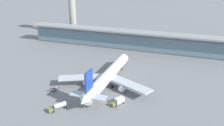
{
  "coord_description": "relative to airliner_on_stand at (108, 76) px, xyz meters",
  "views": [
    {
      "loc": [
        45.17,
        -106.53,
        58.47
      ],
      "look_at": [
        0.0,
        17.49,
        8.31
      ],
      "focal_mm": 38.8,
      "sensor_mm": 36.0,
      "label": 1
    }
  ],
  "objects": [
    {
      "name": "safety_cone_bravo",
      "position": [
        4.4,
        -19.93,
        -5.37
      ],
      "size": [
        0.62,
        0.62,
        0.7
      ],
      "color": "orange",
      "rests_on": "ground"
    },
    {
      "name": "safety_cone_charlie",
      "position": [
        12.28,
        -21.62,
        -5.37
      ],
      "size": [
        0.62,
        0.62,
        0.7
      ],
      "color": "orange",
      "rests_on": "ground"
    },
    {
      "name": "airliner_on_stand",
      "position": [
        0.0,
        0.0,
        0.0
      ],
      "size": [
        52.22,
        67.75,
        18.08
      ],
      "color": "white",
      "rests_on": "ground"
    },
    {
      "name": "safety_cone_alpha",
      "position": [
        7.26,
        -19.46,
        -5.37
      ],
      "size": [
        0.62,
        0.62,
        0.7
      ],
      "color": "orange",
      "rests_on": "ground"
    },
    {
      "name": "service_truck_under_wing_olive",
      "position": [
        11.66,
        -16.91,
        -4.0
      ],
      "size": [
        5.54,
        7.5,
        3.1
      ],
      "color": "olive",
      "rests_on": "ground"
    },
    {
      "name": "terminal_building",
      "position": [
        -2.23,
        68.5,
        2.17
      ],
      "size": [
        183.6,
        12.8,
        15.2
      ],
      "color": "#9E998E",
      "rests_on": "ground"
    },
    {
      "name": "ground_plane",
      "position": [
        -2.23,
        -4.7,
        -5.69
      ],
      "size": [
        1200.0,
        1200.0,
        0.0
      ],
      "primitive_type": "plane",
      "color": "slate"
    },
    {
      "name": "service_truck_mid_apron_grey",
      "position": [
        -24.25,
        -14.2,
        -4.88
      ],
      "size": [
        1.95,
        6.81,
        2.7
      ],
      "color": "gray",
      "rests_on": "ground"
    },
    {
      "name": "service_truck_near_nose_olive",
      "position": [
        -12.45,
        -30.6,
        -3.99
      ],
      "size": [
        6.52,
        8.46,
        2.95
      ],
      "color": "olive",
      "rests_on": "ground"
    },
    {
      "name": "control_tower",
      "position": [
        -70.41,
        91.23,
        27.62
      ],
      "size": [
        12.0,
        12.0,
        60.85
      ],
      "color": "#9E998E",
      "rests_on": "ground"
    }
  ]
}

